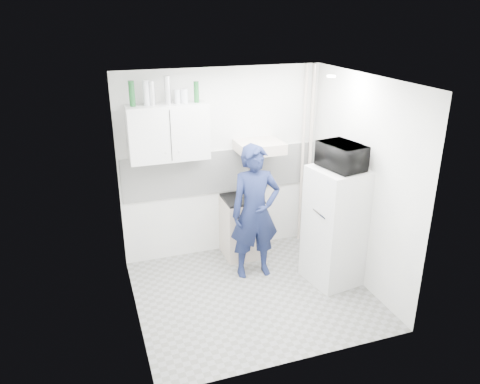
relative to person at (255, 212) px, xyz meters
name	(u,v)px	position (x,y,z in m)	size (l,w,h in m)	color
floor	(253,294)	(-0.19, -0.46, -0.88)	(2.80, 2.80, 0.00)	gray
ceiling	(255,80)	(-0.19, -0.46, 1.72)	(2.80, 2.80, 0.00)	white
wall_back	(222,164)	(-0.19, 0.79, 0.42)	(2.80, 2.80, 0.00)	white
wall_left	(129,213)	(-1.59, -0.46, 0.42)	(2.60, 2.60, 0.00)	white
wall_right	(361,182)	(1.21, -0.46, 0.42)	(2.60, 2.60, 0.00)	white
person	(255,212)	(0.00, 0.00, 0.00)	(0.64, 0.42, 1.76)	#141C40
stove	(242,227)	(0.01, 0.54, -0.46)	(0.53, 0.53, 0.84)	beige
fridge	(336,226)	(0.91, -0.46, -0.12)	(0.63, 0.63, 1.52)	silver
stove_top	(242,199)	(0.01, 0.54, -0.03)	(0.50, 0.50, 0.03)	black
saucepan	(247,192)	(0.10, 0.60, 0.04)	(0.19, 0.19, 0.11)	silver
microwave	(342,156)	(0.91, -0.46, 0.79)	(0.37, 0.55, 0.31)	black
bottle_a	(132,94)	(-1.34, 0.62, 1.47)	(0.07, 0.07, 0.30)	#144C1E
bottle_b	(146,93)	(-1.18, 0.62, 1.47)	(0.08, 0.08, 0.30)	#B2B7BC
bottle_c	(152,93)	(-1.11, 0.62, 1.46)	(0.07, 0.07, 0.29)	silver
bottle_d	(167,90)	(-0.92, 0.62, 1.49)	(0.08, 0.08, 0.34)	silver
canister_a	(177,97)	(-0.80, 0.62, 1.40)	(0.07, 0.07, 0.17)	#B2B7BC
canister_b	(184,96)	(-0.72, 0.62, 1.41)	(0.09, 0.09, 0.17)	#B2B7BC
bottle_e	(196,92)	(-0.56, 0.62, 1.45)	(0.06, 0.06, 0.26)	#144C1E
upper_cabinet	(168,132)	(-0.94, 0.62, 0.97)	(1.00, 0.35, 0.70)	silver
range_hood	(260,147)	(0.26, 0.54, 0.69)	(0.60, 0.50, 0.14)	beige
backsplash	(223,171)	(-0.19, 0.78, 0.32)	(2.74, 0.03, 0.60)	white
pipe_a	(310,157)	(1.11, 0.71, 0.42)	(0.05, 0.05, 2.60)	beige
pipe_b	(303,157)	(0.99, 0.71, 0.42)	(0.04, 0.04, 2.60)	beige
ceiling_spot_fixture	(331,76)	(0.81, -0.26, 1.69)	(0.10, 0.10, 0.02)	white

